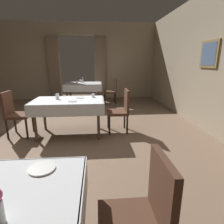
{
  "coord_description": "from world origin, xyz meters",
  "views": [
    {
      "loc": [
        0.76,
        -3.64,
        1.51
      ],
      "look_at": [
        1.09,
        0.35,
        0.4
      ],
      "focal_mm": 29.46,
      "sensor_mm": 36.0,
      "label": 1
    }
  ],
  "objects": [
    {
      "name": "chair_mid_right",
      "position": [
        1.28,
        0.2,
        0.52
      ],
      "size": [
        0.44,
        0.44,
        0.93
      ],
      "color": "black",
      "rests_on": "ground"
    },
    {
      "name": "dining_table_mid",
      "position": [
        0.18,
        0.11,
        0.66
      ],
      "size": [
        1.44,
        0.88,
        0.75
      ],
      "color": "#4C3D2D",
      "rests_on": "ground"
    },
    {
      "name": "glass_far_b",
      "position": [
        0.15,
        3.5,
        0.8
      ],
      "size": [
        0.08,
        0.08,
        0.1
      ],
      "primitive_type": "cylinder",
      "color": "silver",
      "rests_on": "dining_table_far"
    },
    {
      "name": "plate_mid_a",
      "position": [
        0.28,
        -0.05,
        0.76
      ],
      "size": [
        0.18,
        0.18,
        0.01
      ],
      "primitive_type": "cylinder",
      "color": "white",
      "rests_on": "dining_table_mid"
    },
    {
      "name": "plate_near_b",
      "position": [
        0.35,
        -2.42,
        0.76
      ],
      "size": [
        0.19,
        0.19,
        0.01
      ],
      "primitive_type": "cylinder",
      "color": "white",
      "rests_on": "dining_table_near"
    },
    {
      "name": "glass_mid_d",
      "position": [
        0.68,
        0.33,
        0.79
      ],
      "size": [
        0.07,
        0.07,
        0.08
      ],
      "primitive_type": "cylinder",
      "color": "silver",
      "rests_on": "dining_table_mid"
    },
    {
      "name": "ground",
      "position": [
        0.0,
        0.0,
        0.0
      ],
      "size": [
        10.08,
        10.08,
        0.0
      ],
      "primitive_type": "plane",
      "color": "#7A604C"
    },
    {
      "name": "chair_mid_left",
      "position": [
        -0.93,
        0.14,
        0.52
      ],
      "size": [
        0.44,
        0.44,
        0.93
      ],
      "color": "black",
      "rests_on": "ground"
    },
    {
      "name": "glass_mid_c",
      "position": [
        -0.05,
        0.18,
        0.81
      ],
      "size": [
        0.08,
        0.08,
        0.12
      ],
      "primitive_type": "cylinder",
      "color": "silver",
      "rests_on": "dining_table_mid"
    },
    {
      "name": "flower_vase_far",
      "position": [
        0.25,
        3.24,
        0.86
      ],
      "size": [
        0.07,
        0.07,
        0.2
      ],
      "color": "silver",
      "rests_on": "dining_table_far"
    },
    {
      "name": "wall_right",
      "position": [
        3.2,
        -0.0,
        1.5
      ],
      "size": [
        0.16,
        8.4,
        3.0
      ],
      "color": "tan",
      "rests_on": "ground"
    },
    {
      "name": "wall_back",
      "position": [
        0.0,
        4.18,
        1.51
      ],
      "size": [
        6.4,
        0.27,
        3.0
      ],
      "color": "tan",
      "rests_on": "ground"
    },
    {
      "name": "plate_mid_b",
      "position": [
        0.39,
        0.29,
        0.76
      ],
      "size": [
        0.19,
        0.19,
        0.01
      ],
      "primitive_type": "cylinder",
      "color": "white",
      "rests_on": "dining_table_mid"
    },
    {
      "name": "dining_table_far",
      "position": [
        0.28,
        3.1,
        0.66
      ],
      "size": [
        1.31,
        1.07,
        0.75
      ],
      "color": "#4C3D2D",
      "rests_on": "ground"
    },
    {
      "name": "glass_far_c",
      "position": [
        0.08,
        2.93,
        0.8
      ],
      "size": [
        0.07,
        0.07,
        0.1
      ],
      "primitive_type": "cylinder",
      "color": "silver",
      "rests_on": "dining_table_far"
    },
    {
      "name": "chair_far_right",
      "position": [
        1.32,
        3.0,
        0.52
      ],
      "size": [
        0.44,
        0.44,
        0.93
      ],
      "color": "black",
      "rests_on": "ground"
    },
    {
      "name": "chair_near_right",
      "position": [
        1.05,
        -2.66,
        0.52
      ],
      "size": [
        0.44,
        0.44,
        0.93
      ],
      "color": "black",
      "rests_on": "ground"
    }
  ]
}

